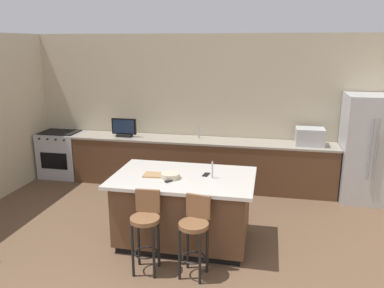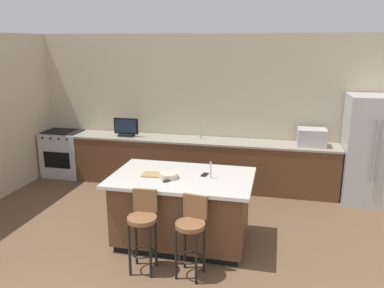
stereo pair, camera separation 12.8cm
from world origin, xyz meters
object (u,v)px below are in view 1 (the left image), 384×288
Objects in this scene: refrigerator at (367,149)px; range_oven at (62,154)px; kitchen_island at (184,209)px; microwave at (310,137)px; bar_stool_right at (195,230)px; tv_remote at (171,180)px; fruit_bowl at (170,176)px; tv_monitor at (124,128)px; cell_phone at (206,175)px; bar_stool_left at (146,225)px; cutting_board at (156,175)px.

refrigerator is 1.97× the size of range_oven.
kitchen_island is 1.02× the size of refrigerator.
microwave is (-0.92, 0.08, 0.14)m from refrigerator.
tv_remote is at bearing 138.30° from bar_stool_right.
microwave is 2.01× the size of fruit_bowl.
bar_stool_right is at bearing -41.00° from range_oven.
tv_monitor is 2.63m from fruit_bowl.
tv_remote is (-0.39, -0.32, 0.01)m from cell_phone.
microwave is at bearing 49.50° from fruit_bowl.
microwave reaches higher than kitchen_island.
kitchen_island is at bearing -142.67° from refrigerator.
kitchen_island is 2.01× the size of range_oven.
fruit_bowl reaches higher than bar_stool_left.
cutting_board is (-0.24, 0.16, -0.00)m from tv_remote.
bar_stool_right is 0.75m from tv_remote.
refrigerator is at bearing -0.35° from tv_monitor.
range_oven is (-2.99, 2.13, -0.02)m from kitchen_island.
tv_remote is at bearing -39.17° from range_oven.
bar_stool_right is (0.57, 0.02, -0.02)m from bar_stool_left.
cutting_board is (2.64, -2.18, 0.49)m from range_oven.
microwave reaches higher than bar_stool_left.
refrigerator is at bearing 37.32° from fruit_bowl.
bar_stool_left is at bearing -168.06° from bar_stool_right.
range_oven is (-5.67, 0.08, -0.45)m from refrigerator.
bar_stool_right is 0.91m from cell_phone.
tv_monitor is 2.74m from tv_remote.
microwave is at bearing 45.85° from cutting_board.
fruit_bowl is 0.72× the size of cutting_board.
microwave is (1.76, 2.13, 0.57)m from kitchen_island.
bar_stool_left is at bearing -64.63° from tv_monitor.
refrigerator is 3.68m from bar_stool_right.
tv_monitor is at bearing 127.89° from kitchen_island.
tv_monitor is at bearing 120.76° from cutting_board.
kitchen_island is 0.53m from tv_remote.
refrigerator is at bearing 37.33° from kitchen_island.
cutting_board is (-0.35, -0.05, 0.47)m from kitchen_island.
tv_monitor is 3.16m from bar_stool_left.
cell_phone is (-2.40, -1.94, 0.04)m from refrigerator.
kitchen_island is at bearing -129.67° from microwave.
cell_phone reaches higher than kitchen_island.
tv_monitor is 0.48× the size of bar_stool_left.
bar_stool_right is at bearing -117.32° from microwave.
range_oven is at bearing 179.22° from refrigerator.
bar_stool_right is at bearing -80.54° from cell_phone.
cell_phone is 0.51m from tv_remote.
kitchen_island is at bearing 66.27° from bar_stool_left.
refrigerator is (2.69, 2.05, 0.42)m from kitchen_island.
fruit_bowl is 1.41× the size of tv_remote.
tv_monitor is (-3.38, -0.05, 0.01)m from microwave.
microwave reaches higher than cutting_board.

